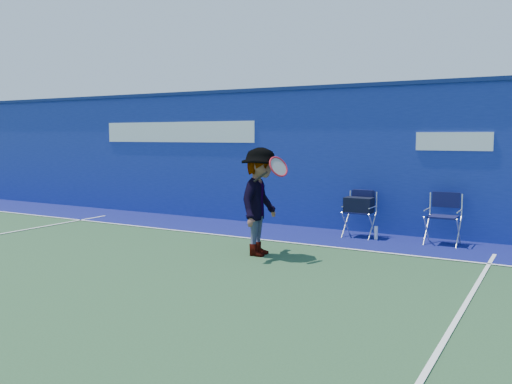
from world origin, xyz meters
The scene contains 8 objects.
ground centered at (0.00, 0.00, 0.00)m, with size 80.00×80.00×0.00m, color #264829.
stadium_wall centered at (0.00, 5.20, 1.55)m, with size 24.00×0.50×3.08m.
out_of_bounds_strip centered at (0.00, 4.10, 0.00)m, with size 24.00×1.80×0.01m, color #0D1357.
court_lines centered at (0.00, 0.60, 0.01)m, with size 24.00×12.00×0.01m.
directors_chair_left centered at (1.96, 4.44, 0.39)m, with size 0.55×0.51×0.93m.
directors_chair_right centered at (3.55, 4.48, 0.30)m, with size 0.57×0.51×0.96m.
water_bottle centered at (2.35, 4.32, 0.13)m, with size 0.07×0.07×0.27m, color silver.
tennis_player centered at (1.05, 2.04, 0.91)m, with size 0.98×1.26×1.81m.
Camera 1 is at (5.42, -5.82, 2.00)m, focal length 38.00 mm.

